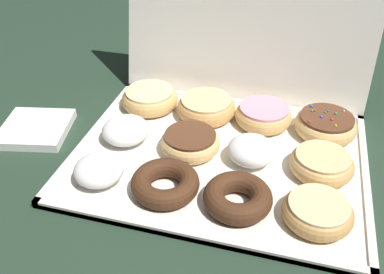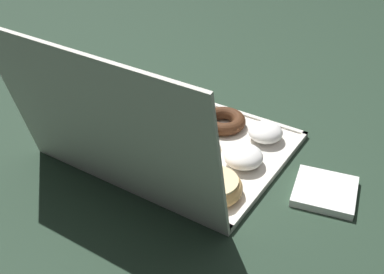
{
  "view_description": "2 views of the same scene",
  "coord_description": "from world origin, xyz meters",
  "px_view_note": "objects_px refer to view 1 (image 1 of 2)",
  "views": [
    {
      "loc": [
        0.11,
        -0.6,
        0.49
      ],
      "look_at": [
        -0.05,
        -0.0,
        0.04
      ],
      "focal_mm": 39.31,
      "sensor_mm": 36.0,
      "label": 1
    },
    {
      "loc": [
        -0.56,
        0.81,
        0.69
      ],
      "look_at": [
        -0.06,
        0.02,
        0.05
      ],
      "focal_mm": 45.13,
      "sensor_mm": 36.0,
      "label": 2
    }
  ],
  "objects_px": {
    "powdered_filled_donut_4": "(125,131)",
    "glazed_ring_donut_8": "(150,98)",
    "pink_frosted_donut_10": "(263,115)",
    "glazed_ring_donut_9": "(206,107)",
    "chocolate_frosted_donut_5": "(190,142)",
    "powdered_filled_donut_6": "(252,149)",
    "powdered_filled_donut_0": "(99,170)",
    "donut_box": "(219,157)",
    "sprinkle_donut_11": "(326,125)",
    "glazed_ring_donut_7": "(322,162)",
    "chocolate_cake_ring_donut_1": "(165,183)",
    "chocolate_cake_ring_donut_2": "(238,197)",
    "glazed_ring_donut_3": "(318,212)",
    "napkin_stack": "(36,129)"
  },
  "relations": [
    {
      "from": "donut_box",
      "to": "chocolate_cake_ring_donut_1",
      "type": "height_order",
      "value": "chocolate_cake_ring_donut_1"
    },
    {
      "from": "glazed_ring_donut_7",
      "to": "powdered_filled_donut_0",
      "type": "bearing_deg",
      "value": -161.11
    },
    {
      "from": "glazed_ring_donut_3",
      "to": "powdered_filled_donut_6",
      "type": "distance_m",
      "value": 0.17
    },
    {
      "from": "powdered_filled_donut_6",
      "to": "pink_frosted_donut_10",
      "type": "height_order",
      "value": "powdered_filled_donut_6"
    },
    {
      "from": "glazed_ring_donut_8",
      "to": "napkin_stack",
      "type": "distance_m",
      "value": 0.24
    },
    {
      "from": "chocolate_cake_ring_donut_1",
      "to": "glazed_ring_donut_7",
      "type": "height_order",
      "value": "glazed_ring_donut_7"
    },
    {
      "from": "powdered_filled_donut_0",
      "to": "powdered_filled_donut_6",
      "type": "bearing_deg",
      "value": 27.37
    },
    {
      "from": "glazed_ring_donut_3",
      "to": "glazed_ring_donut_8",
      "type": "xyz_separation_m",
      "value": [
        -0.36,
        0.24,
        0.0
      ]
    },
    {
      "from": "chocolate_frosted_donut_5",
      "to": "glazed_ring_donut_8",
      "type": "relative_size",
      "value": 0.92
    },
    {
      "from": "napkin_stack",
      "to": "powdered_filled_donut_4",
      "type": "bearing_deg",
      "value": 2.27
    },
    {
      "from": "powdered_filled_donut_6",
      "to": "glazed_ring_donut_8",
      "type": "height_order",
      "value": "powdered_filled_donut_6"
    },
    {
      "from": "powdered_filled_donut_0",
      "to": "glazed_ring_donut_7",
      "type": "xyz_separation_m",
      "value": [
        0.36,
        0.12,
        -0.0
      ]
    },
    {
      "from": "donut_box",
      "to": "glazed_ring_donut_7",
      "type": "distance_m",
      "value": 0.18
    },
    {
      "from": "glazed_ring_donut_3",
      "to": "powdered_filled_donut_0",
      "type": "bearing_deg",
      "value": -179.62
    },
    {
      "from": "donut_box",
      "to": "glazed_ring_donut_3",
      "type": "distance_m",
      "value": 0.21
    },
    {
      "from": "chocolate_cake_ring_donut_2",
      "to": "glazed_ring_donut_7",
      "type": "xyz_separation_m",
      "value": [
        0.12,
        0.12,
        0.0
      ]
    },
    {
      "from": "powdered_filled_donut_0",
      "to": "donut_box",
      "type": "bearing_deg",
      "value": 33.39
    },
    {
      "from": "chocolate_frosted_donut_5",
      "to": "glazed_ring_donut_8",
      "type": "distance_m",
      "value": 0.18
    },
    {
      "from": "donut_box",
      "to": "sprinkle_donut_11",
      "type": "xyz_separation_m",
      "value": [
        0.18,
        0.12,
        0.03
      ]
    },
    {
      "from": "chocolate_cake_ring_donut_2",
      "to": "glazed_ring_donut_3",
      "type": "bearing_deg",
      "value": 0.47
    },
    {
      "from": "powdered_filled_donut_0",
      "to": "sprinkle_donut_11",
      "type": "bearing_deg",
      "value": 33.4
    },
    {
      "from": "glazed_ring_donut_3",
      "to": "glazed_ring_donut_9",
      "type": "bearing_deg",
      "value": 133.99
    },
    {
      "from": "powdered_filled_donut_0",
      "to": "sprinkle_donut_11",
      "type": "distance_m",
      "value": 0.44
    },
    {
      "from": "chocolate_cake_ring_donut_2",
      "to": "chocolate_frosted_donut_5",
      "type": "xyz_separation_m",
      "value": [
        -0.11,
        0.12,
        0.0
      ]
    },
    {
      "from": "glazed_ring_donut_7",
      "to": "chocolate_cake_ring_donut_1",
      "type": "bearing_deg",
      "value": -153.9
    },
    {
      "from": "powdered_filled_donut_0",
      "to": "chocolate_cake_ring_donut_2",
      "type": "bearing_deg",
      "value": 0.33
    },
    {
      "from": "glazed_ring_donut_3",
      "to": "glazed_ring_donut_7",
      "type": "xyz_separation_m",
      "value": [
        0.0,
        0.12,
        0.0
      ]
    },
    {
      "from": "donut_box",
      "to": "glazed_ring_donut_3",
      "type": "bearing_deg",
      "value": -33.49
    },
    {
      "from": "glazed_ring_donut_3",
      "to": "powdered_filled_donut_4",
      "type": "xyz_separation_m",
      "value": [
        -0.36,
        0.11,
        0.0
      ]
    },
    {
      "from": "powdered_filled_donut_4",
      "to": "pink_frosted_donut_10",
      "type": "distance_m",
      "value": 0.28
    },
    {
      "from": "pink_frosted_donut_10",
      "to": "napkin_stack",
      "type": "xyz_separation_m",
      "value": [
        -0.44,
        -0.14,
        -0.02
      ]
    },
    {
      "from": "powdered_filled_donut_4",
      "to": "glazed_ring_donut_8",
      "type": "distance_m",
      "value": 0.13
    },
    {
      "from": "glazed_ring_donut_3",
      "to": "sprinkle_donut_11",
      "type": "height_order",
      "value": "sprinkle_donut_11"
    },
    {
      "from": "glazed_ring_donut_3",
      "to": "pink_frosted_donut_10",
      "type": "relative_size",
      "value": 0.95
    },
    {
      "from": "chocolate_frosted_donut_5",
      "to": "pink_frosted_donut_10",
      "type": "relative_size",
      "value": 0.97
    },
    {
      "from": "chocolate_frosted_donut_5",
      "to": "powdered_filled_donut_6",
      "type": "xyz_separation_m",
      "value": [
        0.11,
        0.01,
        0.0
      ]
    },
    {
      "from": "chocolate_cake_ring_donut_1",
      "to": "donut_box",
      "type": "bearing_deg",
      "value": 60.65
    },
    {
      "from": "chocolate_cake_ring_donut_1",
      "to": "chocolate_cake_ring_donut_2",
      "type": "relative_size",
      "value": 1.03
    },
    {
      "from": "powdered_filled_donut_0",
      "to": "pink_frosted_donut_10",
      "type": "xyz_separation_m",
      "value": [
        0.24,
        0.25,
        -0.0
      ]
    },
    {
      "from": "glazed_ring_donut_9",
      "to": "sprinkle_donut_11",
      "type": "relative_size",
      "value": 1.02
    },
    {
      "from": "chocolate_cake_ring_donut_2",
      "to": "powdered_filled_donut_6",
      "type": "distance_m",
      "value": 0.12
    },
    {
      "from": "chocolate_frosted_donut_5",
      "to": "donut_box",
      "type": "bearing_deg",
      "value": 1.34
    },
    {
      "from": "chocolate_frosted_donut_5",
      "to": "glazed_ring_donut_9",
      "type": "xyz_separation_m",
      "value": [
        -0.0,
        0.12,
        0.0
      ]
    },
    {
      "from": "pink_frosted_donut_10",
      "to": "glazed_ring_donut_3",
      "type": "bearing_deg",
      "value": -64.86
    },
    {
      "from": "chocolate_cake_ring_donut_2",
      "to": "glazed_ring_donut_8",
      "type": "distance_m",
      "value": 0.34
    },
    {
      "from": "glazed_ring_donut_7",
      "to": "napkin_stack",
      "type": "bearing_deg",
      "value": -178.32
    },
    {
      "from": "powdered_filled_donut_6",
      "to": "glazed_ring_donut_8",
      "type": "bearing_deg",
      "value": 152.87
    },
    {
      "from": "powdered_filled_donut_6",
      "to": "sprinkle_donut_11",
      "type": "height_order",
      "value": "powdered_filled_donut_6"
    },
    {
      "from": "powdered_filled_donut_4",
      "to": "glazed_ring_donut_9",
      "type": "xyz_separation_m",
      "value": [
        0.13,
        0.13,
        -0.0
      ]
    },
    {
      "from": "pink_frosted_donut_10",
      "to": "glazed_ring_donut_9",
      "type": "bearing_deg",
      "value": -178.91
    }
  ]
}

